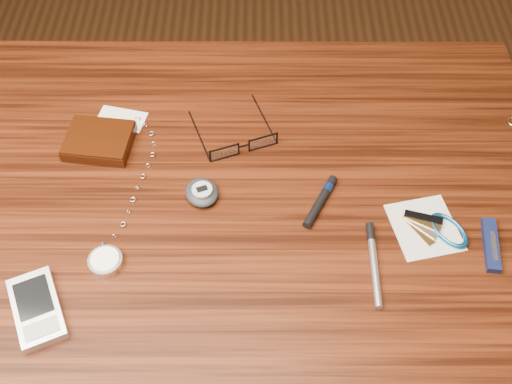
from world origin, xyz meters
TOP-DOWN VIEW (x-y plane):
  - desk at (0.00, 0.00)m, footprint 1.00×0.70m
  - wallet_and_card at (-0.18, 0.10)m, footprint 0.12×0.13m
  - eyeglasses at (0.04, 0.10)m, footprint 0.14×0.14m
  - pocket_watch at (-0.14, -0.10)m, footprint 0.07×0.29m
  - pda_phone at (-0.22, -0.18)m, footprint 0.09×0.12m
  - pedometer at (-0.02, 0.01)m, footprint 0.06×0.07m
  - notepad_keys at (0.31, -0.05)m, footprint 0.12×0.11m
  - pocket_knife at (0.38, -0.08)m, footprint 0.03×0.09m
  - silver_pen at (0.22, -0.10)m, footprint 0.01×0.13m
  - black_blue_pen at (0.15, -0.00)m, footprint 0.06×0.09m

SIDE VIEW (x-z plane):
  - desk at x=0.00m, z-range 0.27..1.02m
  - notepad_keys at x=0.31m, z-range 0.75..0.76m
  - silver_pen at x=0.22m, z-range 0.75..0.76m
  - pocket_knife at x=0.38m, z-range 0.75..0.76m
  - pocket_watch at x=-0.14m, z-range 0.75..0.76m
  - black_blue_pen at x=0.15m, z-range 0.75..0.76m
  - pda_phone at x=-0.22m, z-range 0.75..0.77m
  - pedometer at x=-0.02m, z-range 0.75..0.77m
  - wallet_and_card at x=-0.18m, z-range 0.75..0.77m
  - eyeglasses at x=0.04m, z-range 0.75..0.77m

